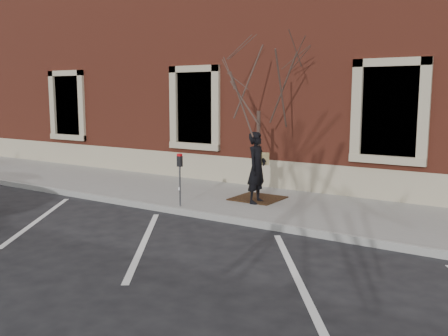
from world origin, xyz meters
The scene contains 9 objects.
ground centered at (0.00, 0.00, 0.00)m, with size 120.00×120.00×0.00m, color #28282B.
sidewalk_near centered at (0.00, 1.75, 0.07)m, with size 40.00×3.50×0.15m, color gray.
curb_near centered at (0.00, -0.05, 0.07)m, with size 40.00×0.12×0.15m, color #9E9E99.
parking_stripes centered at (0.00, -2.20, 0.00)m, with size 28.00×4.40×0.01m, color silver, non-canonical shape.
building_civic centered at (0.00, 7.74, 4.00)m, with size 40.00×8.62×8.00m.
man centered at (0.40, 1.46, 1.03)m, with size 0.64×0.42×1.76m, color black.
parking_meter centered at (-0.95, 0.12, 1.04)m, with size 0.12×0.09×1.28m.
tree_grate centered at (0.19, 1.89, 0.16)m, with size 1.18×1.18×0.03m, color #3C2813.
sapling centered at (0.19, 1.89, 3.03)m, with size 2.47×2.47×4.11m.
Camera 1 is at (6.40, -9.11, 2.83)m, focal length 40.00 mm.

